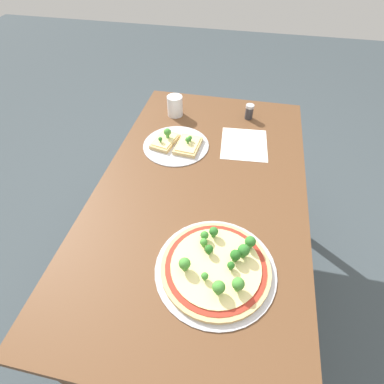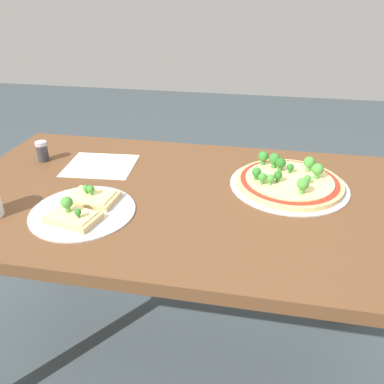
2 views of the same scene
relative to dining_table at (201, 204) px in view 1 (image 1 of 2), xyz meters
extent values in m
plane|color=#3D474C|center=(0.00, 0.00, -0.64)|extent=(8.00, 8.00, 0.00)
cube|color=brown|center=(0.00, 0.00, 0.08)|extent=(1.35, 0.77, 0.04)
cylinder|color=brown|center=(-0.62, -0.33, -0.29)|extent=(0.06, 0.06, 0.70)
cylinder|color=brown|center=(0.62, -0.33, -0.29)|extent=(0.06, 0.06, 0.70)
cylinder|color=brown|center=(-0.62, 0.33, -0.29)|extent=(0.06, 0.06, 0.70)
cylinder|color=#B7B7BC|center=(0.33, 0.10, 0.10)|extent=(0.36, 0.36, 0.00)
cylinder|color=#DBB775|center=(0.33, 0.10, 0.11)|extent=(0.32, 0.32, 0.01)
cylinder|color=#A82D1E|center=(0.33, 0.10, 0.11)|extent=(0.30, 0.30, 0.00)
cylinder|color=#F4DB8E|center=(0.33, 0.10, 0.12)|extent=(0.26, 0.26, 0.00)
sphere|color=#286B23|center=(0.33, 0.15, 0.14)|extent=(0.02, 0.02, 0.02)
cylinder|color=#37742D|center=(0.33, 0.15, 0.12)|extent=(0.01, 0.01, 0.01)
sphere|color=#337A2D|center=(0.28, 0.18, 0.15)|extent=(0.04, 0.04, 0.04)
cylinder|color=#3F8136|center=(0.28, 0.18, 0.13)|extent=(0.02, 0.02, 0.02)
sphere|color=#3D8933|center=(0.38, 0.08, 0.14)|extent=(0.02, 0.02, 0.02)
cylinder|color=#488E3A|center=(0.38, 0.08, 0.12)|extent=(0.01, 0.01, 0.01)
sphere|color=#479338|center=(0.27, 0.06, 0.14)|extent=(0.02, 0.02, 0.02)
cylinder|color=#51973E|center=(0.27, 0.06, 0.12)|extent=(0.01, 0.01, 0.01)
sphere|color=#479338|center=(0.36, 0.02, 0.15)|extent=(0.03, 0.03, 0.03)
cylinder|color=#51973E|center=(0.36, 0.02, 0.13)|extent=(0.02, 0.02, 0.02)
sphere|color=#479338|center=(0.39, 0.17, 0.15)|extent=(0.03, 0.03, 0.03)
cylinder|color=#51973E|center=(0.39, 0.17, 0.13)|extent=(0.02, 0.02, 0.02)
sphere|color=#3D8933|center=(0.24, 0.05, 0.14)|extent=(0.03, 0.03, 0.03)
cylinder|color=#488E3A|center=(0.24, 0.05, 0.13)|extent=(0.01, 0.01, 0.01)
sphere|color=#337A2D|center=(0.23, 0.08, 0.14)|extent=(0.03, 0.03, 0.03)
cylinder|color=#3F8136|center=(0.23, 0.08, 0.13)|extent=(0.01, 0.01, 0.01)
sphere|color=#286B23|center=(0.30, 0.15, 0.15)|extent=(0.03, 0.03, 0.03)
cylinder|color=#37742D|center=(0.30, 0.15, 0.13)|extent=(0.01, 0.01, 0.01)
sphere|color=#286B23|center=(0.29, 0.08, 0.14)|extent=(0.03, 0.03, 0.03)
cylinder|color=#37742D|center=(0.29, 0.08, 0.13)|extent=(0.01, 0.01, 0.01)
sphere|color=#337A2D|center=(0.24, 0.19, 0.15)|extent=(0.03, 0.03, 0.03)
cylinder|color=#3F8136|center=(0.24, 0.19, 0.13)|extent=(0.01, 0.01, 0.01)
sphere|color=#479338|center=(0.41, 0.12, 0.15)|extent=(0.04, 0.04, 0.04)
cylinder|color=#51973E|center=(0.41, 0.12, 0.13)|extent=(0.02, 0.02, 0.02)
cylinder|color=#B7B7BC|center=(-0.23, -0.15, 0.10)|extent=(0.28, 0.28, 0.00)
cube|color=#DBB775|center=(-0.23, -0.20, 0.11)|extent=(0.15, 0.11, 0.02)
cube|color=#F4DB8E|center=(-0.23, -0.20, 0.12)|extent=(0.12, 0.09, 0.00)
sphere|color=#479338|center=(-0.25, -0.19, 0.15)|extent=(0.03, 0.03, 0.03)
cylinder|color=#51973E|center=(-0.25, -0.19, 0.13)|extent=(0.01, 0.01, 0.01)
sphere|color=#337A2D|center=(-0.21, -0.21, 0.14)|extent=(0.02, 0.02, 0.02)
cylinder|color=#3F8136|center=(-0.21, -0.21, 0.12)|extent=(0.01, 0.01, 0.01)
cube|color=#DBB775|center=(-0.22, -0.10, 0.11)|extent=(0.14, 0.11, 0.02)
cube|color=#F4DB8E|center=(-0.22, -0.10, 0.12)|extent=(0.12, 0.09, 0.00)
sphere|color=#3D8933|center=(-0.24, -0.09, 0.14)|extent=(0.02, 0.02, 0.02)
cylinder|color=#488E3A|center=(-0.24, -0.09, 0.12)|extent=(0.01, 0.01, 0.01)
sphere|color=#3D8933|center=(-0.22, -0.10, 0.14)|extent=(0.02, 0.02, 0.02)
cylinder|color=#488E3A|center=(-0.22, -0.10, 0.12)|extent=(0.01, 0.01, 0.01)
cylinder|color=white|center=(-0.46, -0.21, 0.14)|extent=(0.07, 0.07, 0.10)
cylinder|color=#333338|center=(-0.51, 0.14, 0.12)|extent=(0.04, 0.04, 0.06)
cylinder|color=#B2B2B7|center=(-0.51, 0.14, 0.16)|extent=(0.04, 0.04, 0.01)
cube|color=white|center=(-0.30, 0.13, 0.10)|extent=(0.24, 0.21, 0.00)
camera|label=1|loc=(0.78, 0.13, 0.89)|focal=28.00mm
camera|label=2|loc=(0.22, -0.94, 0.64)|focal=35.00mm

